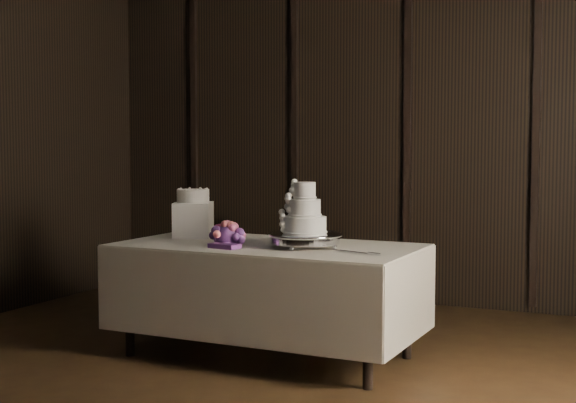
{
  "coord_description": "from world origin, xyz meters",
  "views": [
    {
      "loc": [
        1.99,
        -3.46,
        1.41
      ],
      "look_at": [
        -0.18,
        1.29,
        1.05
      ],
      "focal_mm": 50.0,
      "sensor_mm": 36.0,
      "label": 1
    }
  ],
  "objects_px": {
    "box_pedestal": "(193,220)",
    "wedding_cake": "(301,213)",
    "bouquet": "(227,235)",
    "display_table": "(268,295)",
    "small_cake": "(193,196)",
    "cake_stand": "(305,241)"
  },
  "relations": [
    {
      "from": "box_pedestal",
      "to": "wedding_cake",
      "type": "bearing_deg",
      "value": -13.3
    },
    {
      "from": "bouquet",
      "to": "wedding_cake",
      "type": "bearing_deg",
      "value": 13.47
    },
    {
      "from": "display_table",
      "to": "bouquet",
      "type": "distance_m",
      "value": 0.49
    },
    {
      "from": "wedding_cake",
      "to": "box_pedestal",
      "type": "distance_m",
      "value": 0.96
    },
    {
      "from": "bouquet",
      "to": "small_cake",
      "type": "relative_size",
      "value": 1.76
    },
    {
      "from": "display_table",
      "to": "small_cake",
      "type": "bearing_deg",
      "value": 167.92
    },
    {
      "from": "wedding_cake",
      "to": "box_pedestal",
      "type": "xyz_separation_m",
      "value": [
        -0.93,
        0.22,
        -0.1
      ]
    },
    {
      "from": "wedding_cake",
      "to": "box_pedestal",
      "type": "relative_size",
      "value": 1.28
    },
    {
      "from": "display_table",
      "to": "small_cake",
      "type": "relative_size",
      "value": 8.72
    },
    {
      "from": "cake_stand",
      "to": "bouquet",
      "type": "height_order",
      "value": "bouquet"
    },
    {
      "from": "display_table",
      "to": "wedding_cake",
      "type": "relative_size",
      "value": 6.07
    },
    {
      "from": "cake_stand",
      "to": "small_cake",
      "type": "distance_m",
      "value": 1.01
    },
    {
      "from": "display_table",
      "to": "wedding_cake",
      "type": "height_order",
      "value": "wedding_cake"
    },
    {
      "from": "cake_stand",
      "to": "display_table",
      "type": "bearing_deg",
      "value": 170.92
    },
    {
      "from": "box_pedestal",
      "to": "small_cake",
      "type": "xyz_separation_m",
      "value": [
        0.0,
        0.0,
        0.17
      ]
    },
    {
      "from": "display_table",
      "to": "box_pedestal",
      "type": "height_order",
      "value": "box_pedestal"
    },
    {
      "from": "cake_stand",
      "to": "wedding_cake",
      "type": "distance_m",
      "value": 0.18
    },
    {
      "from": "cake_stand",
      "to": "wedding_cake",
      "type": "relative_size",
      "value": 1.46
    },
    {
      "from": "wedding_cake",
      "to": "cake_stand",
      "type": "bearing_deg",
      "value": 4.76
    },
    {
      "from": "cake_stand",
      "to": "wedding_cake",
      "type": "height_order",
      "value": "wedding_cake"
    },
    {
      "from": "wedding_cake",
      "to": "box_pedestal",
      "type": "height_order",
      "value": "wedding_cake"
    },
    {
      "from": "cake_stand",
      "to": "box_pedestal",
      "type": "relative_size",
      "value": 1.86
    }
  ]
}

